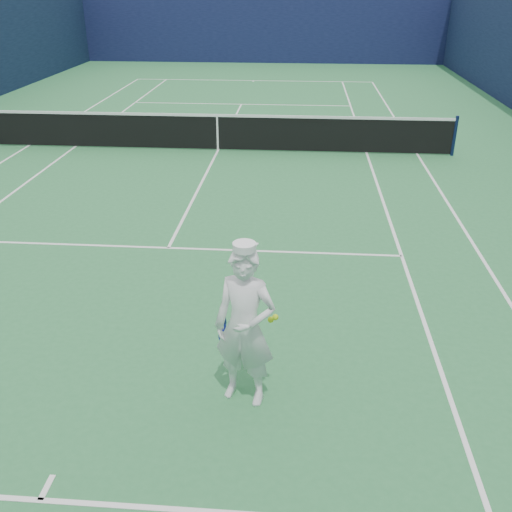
# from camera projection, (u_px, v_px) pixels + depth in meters

# --- Properties ---
(ground) EXTENTS (80.00, 80.00, 0.00)m
(ground) POSITION_uv_depth(u_px,v_px,m) (218.00, 150.00, 15.91)
(ground) COLOR #2C733F
(ground) RESTS_ON ground
(court_markings) EXTENTS (11.03, 23.83, 0.01)m
(court_markings) POSITION_uv_depth(u_px,v_px,m) (218.00, 150.00, 15.91)
(court_markings) COLOR white
(court_markings) RESTS_ON ground
(windscreen_fence) EXTENTS (20.12, 36.12, 4.00)m
(windscreen_fence) POSITION_uv_depth(u_px,v_px,m) (216.00, 76.00, 15.03)
(windscreen_fence) COLOR #0F153A
(windscreen_fence) RESTS_ON ground
(tennis_net) EXTENTS (12.88, 0.09, 1.07)m
(tennis_net) POSITION_uv_depth(u_px,v_px,m) (217.00, 131.00, 15.67)
(tennis_net) COLOR #141E4C
(tennis_net) RESTS_ON ground
(tennis_player) EXTENTS (0.79, 0.66, 1.96)m
(tennis_player) POSITION_uv_depth(u_px,v_px,m) (245.00, 327.00, 6.17)
(tennis_player) COLOR white
(tennis_player) RESTS_ON ground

